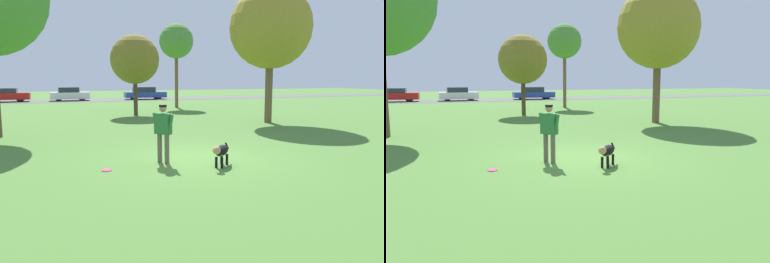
# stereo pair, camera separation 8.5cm
# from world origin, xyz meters

# --- Properties ---
(ground_plane) EXTENTS (120.00, 120.00, 0.00)m
(ground_plane) POSITION_xyz_m (0.00, 0.00, 0.00)
(ground_plane) COLOR #4C7A33
(far_road_strip) EXTENTS (120.00, 6.00, 0.01)m
(far_road_strip) POSITION_xyz_m (0.00, 30.74, 0.01)
(far_road_strip) COLOR #5B5B59
(far_road_strip) RESTS_ON ground_plane
(person) EXTENTS (0.48, 0.66, 1.60)m
(person) POSITION_xyz_m (-1.08, -0.24, 0.95)
(person) COLOR #665B4C
(person) RESTS_ON ground_plane
(dog) EXTENTS (0.86, 0.91, 0.61)m
(dog) POSITION_xyz_m (0.20, -1.22, 0.41)
(dog) COLOR black
(dog) RESTS_ON ground_plane
(frisbee) EXTENTS (0.25, 0.25, 0.02)m
(frisbee) POSITION_xyz_m (-2.68, -0.58, 0.01)
(frisbee) COLOR #E52366
(frisbee) RESTS_ON ground_plane
(tree_near_right) EXTENTS (4.20, 4.20, 6.98)m
(tree_near_right) POSITION_xyz_m (6.80, 6.86, 4.86)
(tree_near_right) COLOR brown
(tree_near_right) RESTS_ON ground_plane
(tree_far_right) EXTENTS (2.67, 2.67, 6.49)m
(tree_far_right) POSITION_xyz_m (5.60, 18.22, 5.11)
(tree_far_right) COLOR brown
(tree_far_right) RESTS_ON ground_plane
(tree_mid_center) EXTENTS (3.05, 3.05, 5.00)m
(tree_mid_center) POSITION_xyz_m (1.23, 13.42, 3.46)
(tree_mid_center) COLOR #4C3826
(tree_mid_center) RESTS_ON ground_plane
(parked_car_red) EXTENTS (4.39, 1.85, 1.33)m
(parked_car_red) POSITION_xyz_m (-7.74, 30.72, 0.67)
(parked_car_red) COLOR red
(parked_car_red) RESTS_ON ground_plane
(parked_car_white) EXTENTS (3.89, 1.94, 1.38)m
(parked_car_white) POSITION_xyz_m (-1.81, 30.59, 0.67)
(parked_car_white) COLOR white
(parked_car_white) RESTS_ON ground_plane
(parked_car_blue) EXTENTS (4.52, 1.98, 1.34)m
(parked_car_blue) POSITION_xyz_m (6.07, 30.40, 0.65)
(parked_car_blue) COLOR #284293
(parked_car_blue) RESTS_ON ground_plane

